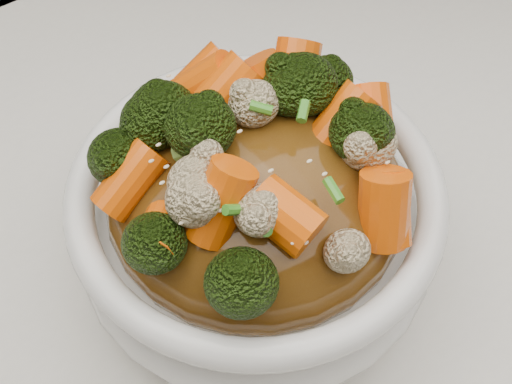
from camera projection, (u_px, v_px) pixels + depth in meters
tablecloth at (290, 288)px, 0.51m from camera, size 1.20×0.80×0.04m
bowl at (256, 224)px, 0.47m from camera, size 0.27×0.27×0.09m
sauce_base at (256, 195)px, 0.44m from camera, size 0.22×0.22×0.10m
carrots at (256, 122)px, 0.39m from camera, size 0.22×0.22×0.05m
broccoli at (256, 123)px, 0.39m from camera, size 0.22×0.22×0.05m
cauliflower at (256, 126)px, 0.39m from camera, size 0.22×0.22×0.04m
scallions at (256, 120)px, 0.39m from camera, size 0.16×0.16×0.02m
sesame_seeds at (256, 120)px, 0.39m from camera, size 0.19×0.19×0.01m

